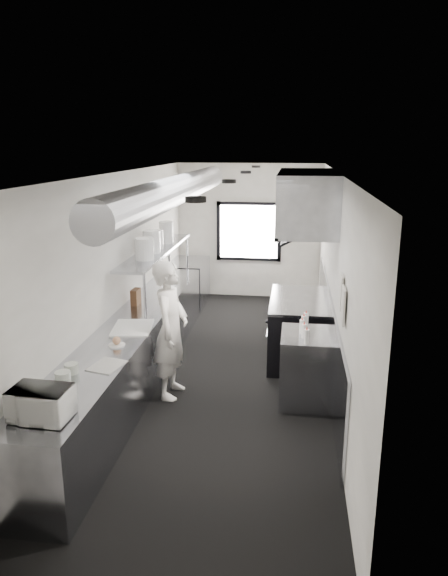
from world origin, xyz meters
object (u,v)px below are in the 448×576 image
(squeeze_bottle_a, at_px, (307,337))
(deli_tub_a, at_px, (63,377))
(microwave, at_px, (41,404))
(small_plate, at_px, (117,345))
(exhaust_hood, at_px, (306,201))
(plate_stack_d, at_px, (166,232))
(squeeze_bottle_d, at_px, (304,323))
(pass_shelf, at_px, (157,252))
(plate_stack_c, at_px, (157,239))
(squeeze_bottle_b, at_px, (304,331))
(squeeze_bottle_c, at_px, (302,327))
(knife_block, at_px, (136,297))
(cutting_board, at_px, (132,328))
(plate_stack_a, at_px, (144,249))
(range, at_px, (297,328))
(prep_counter, at_px, (134,352))
(squeeze_bottle_e, at_px, (306,320))
(line_cook, at_px, (171,330))
(bottle_station, at_px, (306,368))
(deli_tub_b, at_px, (71,368))
(plate_stack_b, at_px, (152,242))
(far_work_table, at_px, (188,283))

(squeeze_bottle_a, bearing_deg, deli_tub_a, -150.45)
(microwave, relative_size, small_plate, 2.38)
(exhaust_hood, relative_size, small_plate, 11.24)
(plate_stack_d, xyz_separation_m, squeeze_bottle_d, (2.27, -2.14, -0.75))
(pass_shelf, bearing_deg, plate_stack_d, 87.92)
(plate_stack_c, xyz_separation_m, squeeze_bottle_b, (2.30, -1.89, -0.73))
(squeeze_bottle_c, bearing_deg, knife_block, 159.15)
(exhaust_hood, xyz_separation_m, squeeze_bottle_b, (0.00, -1.54, -1.40))
(squeeze_bottle_a, bearing_deg, plate_stack_c, 138.20)
(exhaust_hood, relative_size, cutting_board, 3.47)
(small_plate, distance_m, plate_stack_d, 3.07)
(cutting_board, height_order, plate_stack_a, plate_stack_a)
(pass_shelf, bearing_deg, range, -7.67)
(plate_stack_a, relative_size, squeeze_bottle_b, 1.78)
(prep_counter, distance_m, squeeze_bottle_e, 2.34)
(range, relative_size, squeeze_bottle_a, 8.97)
(line_cook, bearing_deg, plate_stack_a, 34.55)
(plate_stack_d, xyz_separation_m, squeeze_bottle_a, (2.30, -2.60, -0.76))
(bottle_station, distance_m, squeeze_bottle_e, 0.60)
(deli_tub_b, distance_m, plate_stack_b, 3.03)
(exhaust_hood, bearing_deg, far_work_table, 131.94)
(far_work_table, height_order, plate_stack_d, plate_stack_d)
(prep_counter, distance_m, squeeze_bottle_d, 2.31)
(microwave, distance_m, squeeze_bottle_e, 3.49)
(prep_counter, distance_m, far_work_table, 3.70)
(bottle_station, distance_m, plate_stack_d, 3.49)
(line_cook, height_order, squeeze_bottle_b, line_cook)
(bottle_station, relative_size, squeeze_bottle_a, 5.05)
(microwave, height_order, squeeze_bottle_a, microwave)
(range, distance_m, microwave, 4.41)
(plate_stack_d, height_order, squeeze_bottle_a, plate_stack_d)
(deli_tub_a, distance_m, squeeze_bottle_b, 2.83)
(small_plate, distance_m, squeeze_bottle_e, 2.39)
(far_work_table, bearing_deg, line_cook, -81.67)
(cutting_board, bearing_deg, range, 35.40)
(line_cook, height_order, squeeze_bottle_e, line_cook)
(line_cook, bearing_deg, prep_counter, 70.41)
(far_work_table, xyz_separation_m, line_cook, (0.58, -3.95, 0.44))
(bottle_station, xyz_separation_m, deli_tub_a, (-2.42, -1.69, 0.51))
(prep_counter, distance_m, microwave, 2.65)
(prep_counter, distance_m, squeeze_bottle_a, 2.40)
(squeeze_bottle_c, bearing_deg, microwave, -132.82)
(squeeze_bottle_b, relative_size, squeeze_bottle_e, 0.91)
(microwave, height_order, plate_stack_a, plate_stack_a)
(pass_shelf, bearing_deg, deli_tub_a, -91.35)
(bottle_station, bearing_deg, plate_stack_c, 143.36)
(cutting_board, bearing_deg, bottle_station, 2.42)
(line_cook, relative_size, squeeze_bottle_e, 9.27)
(microwave, height_order, small_plate, microwave)
(range, xyz_separation_m, line_cook, (-1.61, -1.45, 0.42))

